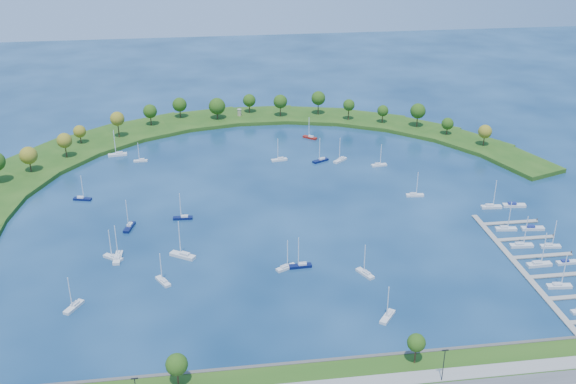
{
  "coord_description": "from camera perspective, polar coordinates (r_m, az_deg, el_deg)",
  "views": [
    {
      "loc": [
        -30.21,
        -248.8,
        122.46
      ],
      "look_at": [
        5.0,
        5.0,
        4.0
      ],
      "focal_mm": 41.53,
      "sensor_mm": 36.0,
      "label": 1
    }
  ],
  "objects": [
    {
      "name": "breakwater_trees",
      "position": [
        355.19,
        -5.47,
        6.3
      ],
      "size": [
        239.96,
        93.33,
        14.66
      ],
      "color": "#382314",
      "rests_on": "breakwater"
    },
    {
      "name": "docked_boat_7",
      "position": [
        266.22,
        21.55,
        -4.26
      ],
      "size": [
        7.72,
        3.05,
        11.04
      ],
      "rotation": [
        0.0,
        0.0,
        -0.13
      ],
      "color": "silver",
      "rests_on": "ground"
    },
    {
      "name": "docked_boat_5",
      "position": [
        257.56,
        22.74,
        -5.56
      ],
      "size": [
        7.8,
        2.43,
        1.58
      ],
      "rotation": [
        0.0,
        0.0,
        0.03
      ],
      "color": "silver",
      "rests_on": "ground"
    },
    {
      "name": "moored_boat_17",
      "position": [
        212.37,
        8.53,
        -10.43
      ],
      "size": [
        6.66,
        7.75,
        11.8
      ],
      "rotation": [
        0.0,
        0.0,
        4.06
      ],
      "color": "silver",
      "rests_on": "ground"
    },
    {
      "name": "moored_boat_3",
      "position": [
        324.34,
        2.81,
        2.77
      ],
      "size": [
        8.54,
        5.97,
        12.35
      ],
      "rotation": [
        0.0,
        0.0,
        3.62
      ],
      "color": "#09113D",
      "rests_on": "ground"
    },
    {
      "name": "moored_boat_7",
      "position": [
        341.76,
        -14.37,
        3.18
      ],
      "size": [
        9.43,
        3.63,
        13.51
      ],
      "rotation": [
        0.0,
        0.0,
        3.26
      ],
      "color": "silver",
      "rests_on": "ground"
    },
    {
      "name": "moored_boat_2",
      "position": [
        271.42,
        -8.99,
        -2.13
      ],
      "size": [
        7.89,
        2.61,
        11.43
      ],
      "rotation": [
        0.0,
        0.0,
        3.09
      ],
      "color": "#09113D",
      "rests_on": "ground"
    },
    {
      "name": "moored_boat_10",
      "position": [
        297.4,
        -17.2,
        -0.5
      ],
      "size": [
        8.04,
        4.11,
        11.38
      ],
      "rotation": [
        0.0,
        0.0,
        6.02
      ],
      "color": "#09113D",
      "rests_on": "ground"
    },
    {
      "name": "ground",
      "position": [
        278.95,
        -0.88,
        -1.23
      ],
      "size": [
        700.0,
        700.0,
        0.0
      ],
      "primitive_type": "plane",
      "color": "#07213E",
      "rests_on": "ground"
    },
    {
      "name": "docked_boat_2",
      "position": [
        242.06,
        22.19,
        -7.39
      ],
      "size": [
        8.52,
        3.09,
        12.26
      ],
      "rotation": [
        0.0,
        0.0,
        -0.09
      ],
      "color": "silver",
      "rests_on": "ground"
    },
    {
      "name": "moored_boat_11",
      "position": [
        232.69,
        6.63,
        -6.87
      ],
      "size": [
        5.43,
        7.97,
        11.48
      ],
      "rotation": [
        0.0,
        0.0,
        2.03
      ],
      "color": "silver",
      "rests_on": "ground"
    },
    {
      "name": "moored_boat_19",
      "position": [
        234.55,
        -0.18,
        -6.41
      ],
      "size": [
        7.7,
        5.36,
        11.13
      ],
      "rotation": [
        0.0,
        0.0,
        0.48
      ],
      "color": "silver",
      "rests_on": "ground"
    },
    {
      "name": "moored_boat_14",
      "position": [
        292.73,
        10.8,
        -0.2
      ],
      "size": [
        7.84,
        2.92,
        11.26
      ],
      "rotation": [
        0.0,
        0.0,
        -0.1
      ],
      "color": "silver",
      "rests_on": "ground"
    },
    {
      "name": "harbor_tower",
      "position": [
        384.78,
        -4.18,
        6.82
      ],
      "size": [
        2.6,
        2.6,
        3.95
      ],
      "color": "gray",
      "rests_on": "breakwater"
    },
    {
      "name": "moored_boat_4",
      "position": [
        268.27,
        -13.43,
        -2.87
      ],
      "size": [
        4.47,
        8.87,
        12.56
      ],
      "rotation": [
        0.0,
        0.0,
        4.46
      ],
      "color": "#09113D",
      "rests_on": "ground"
    },
    {
      "name": "docked_boat_10",
      "position": [
        289.71,
        17.01,
        -1.16
      ],
      "size": [
        8.7,
        3.05,
        12.55
      ],
      "rotation": [
        0.0,
        0.0,
        -0.08
      ],
      "color": "silver",
      "rests_on": "ground"
    },
    {
      "name": "docked_boat_4",
      "position": [
        252.33,
        20.69,
        -5.75
      ],
      "size": [
        8.98,
        2.67,
        13.14
      ],
      "rotation": [
        0.0,
        0.0,
        0.02
      ],
      "color": "silver",
      "rests_on": "ground"
    },
    {
      "name": "moored_boat_18",
      "position": [
        331.8,
        -12.51,
        2.7
      ],
      "size": [
        6.67,
        1.9,
        9.8
      ],
      "rotation": [
        0.0,
        0.0,
        3.14
      ],
      "color": "silver",
      "rests_on": "ground"
    },
    {
      "name": "docked_boat_6",
      "position": [
        262.78,
        19.35,
        -4.27
      ],
      "size": [
        8.79,
        3.02,
        12.71
      ],
      "rotation": [
        0.0,
        0.0,
        -0.07
      ],
      "color": "silver",
      "rests_on": "ground"
    },
    {
      "name": "moored_boat_12",
      "position": [
        325.39,
        4.5,
        2.8
      ],
      "size": [
        7.79,
        7.25,
        12.24
      ],
      "rotation": [
        0.0,
        0.0,
        3.86
      ],
      "color": "silver",
      "rests_on": "ground"
    },
    {
      "name": "moored_boat_6",
      "position": [
        244.48,
        -8.99,
        -5.32
      ],
      "size": [
        9.68,
        7.57,
        14.33
      ],
      "rotation": [
        0.0,
        0.0,
        2.57
      ],
      "color": "silver",
      "rests_on": "ground"
    },
    {
      "name": "moored_boat_0",
      "position": [
        354.52,
        1.89,
        4.74
      ],
      "size": [
        7.36,
        6.96,
        11.65
      ],
      "rotation": [
        0.0,
        0.0,
        2.41
      ],
      "color": "maroon",
      "rests_on": "ground"
    },
    {
      "name": "moored_boat_8",
      "position": [
        230.81,
        -10.65,
        -7.46
      ],
      "size": [
        5.61,
        7.58,
        11.08
      ],
      "rotation": [
        0.0,
        0.0,
        2.1
      ],
      "color": "silver",
      "rests_on": "ground"
    },
    {
      "name": "moored_boat_15",
      "position": [
        225.02,
        -17.87,
        -9.26
      ],
      "size": [
        5.91,
        8.05,
        11.75
      ],
      "rotation": [
        0.0,
        0.0,
        4.19
      ],
      "color": "silver",
      "rests_on": "ground"
    },
    {
      "name": "moored_boat_9",
      "position": [
        324.99,
        -0.75,
        2.84
      ],
      "size": [
        8.1,
        3.42,
        11.53
      ],
      "rotation": [
        0.0,
        0.0,
        3.3
      ],
      "color": "silver",
      "rests_on": "ground"
    },
    {
      "name": "docked_boat_9",
      "position": [
        277.1,
        20.19,
        -2.92
      ],
      "size": [
        9.1,
        3.43,
        1.81
      ],
      "rotation": [
        0.0,
        0.0,
        -0.11
      ],
      "color": "silver",
      "rests_on": "ground"
    },
    {
      "name": "moored_boat_13",
      "position": [
        235.54,
        1.07,
        -6.26
      ],
      "size": [
        8.17,
        2.63,
        11.87
      ],
      "rotation": [
        0.0,
        0.0,
        3.19
      ],
      "color": "#09113D",
      "rests_on": "ground"
    },
    {
      "name": "moored_boat_5",
      "position": [
        321.74,
        7.79,
        2.37
      ],
      "size": [
        7.65,
        2.84,
        11.0
      ],
      "rotation": [
        0.0,
        0.0,
        6.38
      ],
      "color": "silver",
      "rests_on": "ground"
    },
    {
      "name": "breakwater",
      "position": [
        321.77,
        -10.18,
        2.22
      ],
      "size": [
        286.74,
        247.64,
        2.0
      ],
      "color": "#1F4713",
      "rests_on": "ground"
    },
    {
      "name": "docked_boat_11",
      "position": [
        293.97,
        18.77,
        -1.07
      ],
      "size": [
        9.68,
        4.0,
        1.92
      ],
      "rotation": [
        0.0,
        0.0,
        -0.15
      ],
      "color": "silver",
      "rests_on": "ground"
    },
    {
      "name": "moored_boat_1",
      "position": [
        247.85,
        -14.37,
        -5.41
      ],
      "size": [
        3.02,
        9.11,
        13.21
      ],
      "rotation": [
        0.0,
        0.0,
        1.51
      ],
      "color": "silver",
      "rests_on": "ground"
    },
    {
      "name": "docked_boat_8",
      "position": [
        273.25,
        18.15,
        -2.94
      ],
      "size": [
        8.45,
        3.31,
        12.09
      ],
      "rotation": [
        0.0,
        0.0,
        -0.13
      ],
      "color": "silver",
      "rests_on": "ground"
    },
    {
      "name": "moored_boat_16",
      "position": [
        248.55,
        -14.74,
        -5.38
      ],
      "size": [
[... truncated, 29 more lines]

